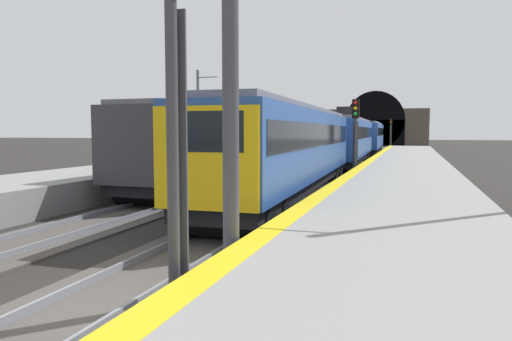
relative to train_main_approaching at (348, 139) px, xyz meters
name	(u,v)px	position (x,y,z in m)	size (l,w,h in m)	color
ground_plane	(80,316)	(-32.38, 0.00, -2.24)	(320.00, 320.00, 0.00)	#282623
platform_right	(379,318)	(-32.38, -4.53, -1.71)	(112.00, 4.74, 1.07)	gray
platform_right_edge_strip	(223,262)	(-32.38, -2.41, -1.17)	(112.00, 0.50, 0.01)	yellow
track_main_line	(80,314)	(-32.38, 0.00, -2.20)	(160.00, 2.84, 0.21)	#4C4742
train_main_approaching	(348,139)	(0.00, 0.00, 0.00)	(56.42, 3.25, 4.77)	#264C99
train_adjacent_platform	(308,137)	(6.00, 4.39, 0.07)	(60.17, 3.42, 4.92)	#333338
railway_signal_near	(173,108)	(-32.79, -1.88, 0.94)	(0.39, 0.38, 5.46)	#38383D
railway_signal_mid	(355,132)	(-11.53, -1.88, 0.58)	(0.39, 0.38, 4.62)	#38383D
railway_signal_far	(391,132)	(34.05, -1.88, 0.52)	(0.39, 0.38, 4.66)	#38383D
overhead_signal_gantry	(26,4)	(-30.89, 2.20, 3.06)	(0.70, 8.60, 7.02)	#3F3F47
tunnel_portal	(375,127)	(60.48, 2.20, 1.41)	(2.77, 20.20, 11.31)	#51473D
catenary_mast_far	(198,117)	(-2.57, 11.67, 1.74)	(0.22, 1.79, 7.77)	#595B60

